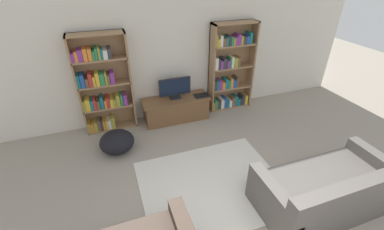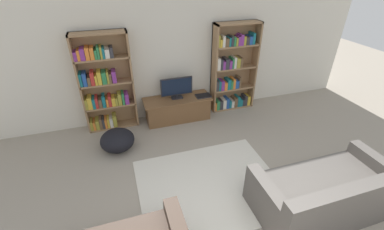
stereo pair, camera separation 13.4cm
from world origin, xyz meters
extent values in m
cube|color=silver|center=(0.00, 4.23, 1.30)|extent=(8.80, 0.06, 2.60)
cube|color=#93704C|center=(-1.88, 4.03, 1.00)|extent=(0.04, 0.30, 2.00)
cube|color=#93704C|center=(-0.89, 4.03, 1.00)|extent=(0.04, 0.30, 2.00)
cube|color=#93704C|center=(-1.39, 4.16, 1.00)|extent=(1.02, 0.04, 2.00)
cube|color=#93704C|center=(-1.39, 4.03, 1.98)|extent=(1.02, 0.30, 0.04)
cube|color=#93704C|center=(-1.39, 4.03, 0.02)|extent=(0.99, 0.30, 0.04)
cube|color=#9E9333|center=(-1.84, 4.02, 0.14)|extent=(0.05, 0.24, 0.20)
cube|color=orange|center=(-1.78, 4.02, 0.13)|extent=(0.04, 0.24, 0.18)
cube|color=#9E9333|center=(-1.72, 4.02, 0.14)|extent=(0.07, 0.24, 0.21)
cube|color=brown|center=(-1.65, 4.02, 0.15)|extent=(0.05, 0.24, 0.23)
cube|color=#333338|center=(-1.60, 4.02, 0.14)|extent=(0.04, 0.24, 0.21)
cube|color=orange|center=(-1.55, 4.02, 0.14)|extent=(0.04, 0.24, 0.20)
cube|color=gold|center=(-1.50, 4.02, 0.14)|extent=(0.04, 0.24, 0.20)
cube|color=silver|center=(-1.44, 4.02, 0.13)|extent=(0.06, 0.24, 0.20)
cube|color=#9E9333|center=(-1.36, 4.02, 0.16)|extent=(0.08, 0.24, 0.25)
cube|color=#93704C|center=(-1.39, 4.03, 0.52)|extent=(0.99, 0.30, 0.04)
cube|color=#9E9333|center=(-1.84, 4.02, 0.64)|extent=(0.05, 0.24, 0.21)
cube|color=gold|center=(-1.77, 4.02, 0.66)|extent=(0.08, 0.24, 0.24)
cube|color=#196B75|center=(-1.70, 4.02, 0.64)|extent=(0.05, 0.24, 0.21)
cube|color=#B72D28|center=(-1.64, 4.02, 0.65)|extent=(0.05, 0.24, 0.22)
cube|color=brown|center=(-1.58, 4.02, 0.62)|extent=(0.06, 0.24, 0.18)
cube|color=#196B75|center=(-1.51, 4.02, 0.65)|extent=(0.06, 0.24, 0.23)
cube|color=orange|center=(-1.44, 4.02, 0.62)|extent=(0.04, 0.24, 0.17)
cube|color=#B72D28|center=(-1.39, 4.02, 0.64)|extent=(0.06, 0.24, 0.22)
cube|color=gold|center=(-1.32, 4.02, 0.62)|extent=(0.07, 0.24, 0.18)
cube|color=#9E9333|center=(-1.26, 4.02, 0.62)|extent=(0.04, 0.24, 0.16)
cube|color=#9E9333|center=(-1.20, 4.02, 0.65)|extent=(0.07, 0.24, 0.23)
cube|color=#2D7F47|center=(-1.13, 4.02, 0.66)|extent=(0.05, 0.24, 0.24)
cube|color=#7F338C|center=(-1.05, 4.02, 0.64)|extent=(0.08, 0.24, 0.22)
cube|color=#93704C|center=(-1.39, 4.03, 1.02)|extent=(0.99, 0.30, 0.04)
cube|color=#196B75|center=(-1.84, 4.02, 1.16)|extent=(0.05, 0.24, 0.25)
cube|color=#234C99|center=(-1.77, 4.02, 1.16)|extent=(0.07, 0.24, 0.25)
cube|color=brown|center=(-1.70, 4.02, 1.12)|extent=(0.05, 0.24, 0.17)
cube|color=#B72D28|center=(-1.63, 4.02, 1.16)|extent=(0.07, 0.24, 0.25)
cube|color=gold|center=(-1.57, 4.02, 1.13)|extent=(0.04, 0.24, 0.18)
cube|color=gold|center=(-1.50, 4.02, 1.16)|extent=(0.07, 0.24, 0.25)
cube|color=#2D7F47|center=(-1.42, 4.02, 1.15)|extent=(0.08, 0.24, 0.23)
cube|color=#9E9333|center=(-1.35, 4.02, 1.15)|extent=(0.04, 0.24, 0.24)
cube|color=brown|center=(-1.30, 4.02, 1.13)|extent=(0.04, 0.24, 0.19)
cube|color=#7F338C|center=(-1.23, 4.02, 1.15)|extent=(0.08, 0.24, 0.22)
cube|color=#93704C|center=(-1.39, 4.03, 1.51)|extent=(0.99, 0.30, 0.04)
cube|color=#7F338C|center=(-1.83, 4.02, 1.61)|extent=(0.06, 0.24, 0.16)
cube|color=orange|center=(-1.77, 4.02, 1.63)|extent=(0.05, 0.24, 0.19)
cube|color=#7F338C|center=(-1.71, 4.02, 1.64)|extent=(0.08, 0.24, 0.21)
cube|color=orange|center=(-1.62, 4.02, 1.64)|extent=(0.07, 0.24, 0.22)
cube|color=orange|center=(-1.54, 4.02, 1.64)|extent=(0.07, 0.24, 0.22)
cube|color=#2D7F47|center=(-1.48, 4.02, 1.62)|extent=(0.04, 0.24, 0.17)
cube|color=#2D7F47|center=(-1.44, 4.02, 1.64)|extent=(0.04, 0.24, 0.22)
cube|color=#9E9333|center=(-1.39, 4.02, 1.64)|extent=(0.04, 0.24, 0.22)
cube|color=#196B75|center=(-1.35, 4.02, 1.63)|extent=(0.04, 0.24, 0.19)
cube|color=silver|center=(-1.28, 4.02, 1.61)|extent=(0.08, 0.24, 0.16)
cube|color=#333338|center=(-1.20, 4.02, 1.63)|extent=(0.06, 0.24, 0.19)
cube|color=#93704C|center=(0.89, 4.03, 1.00)|extent=(0.04, 0.30, 2.00)
cube|color=#93704C|center=(1.88, 4.03, 1.00)|extent=(0.04, 0.30, 2.00)
cube|color=#93704C|center=(1.38, 4.16, 1.00)|extent=(1.02, 0.04, 2.00)
cube|color=#93704C|center=(1.38, 4.03, 1.98)|extent=(1.02, 0.30, 0.04)
cube|color=#93704C|center=(1.38, 4.03, 0.02)|extent=(0.99, 0.30, 0.04)
cube|color=orange|center=(0.93, 4.02, 0.13)|extent=(0.04, 0.24, 0.19)
cube|color=#2D7F47|center=(0.99, 4.02, 0.15)|extent=(0.07, 0.24, 0.22)
cube|color=#333338|center=(1.07, 4.02, 0.14)|extent=(0.08, 0.24, 0.21)
cube|color=silver|center=(1.16, 4.02, 0.15)|extent=(0.08, 0.24, 0.23)
cube|color=#234C99|center=(1.24, 4.02, 0.16)|extent=(0.07, 0.24, 0.25)
cube|color=#196B75|center=(1.31, 4.02, 0.13)|extent=(0.05, 0.24, 0.18)
cube|color=silver|center=(1.37, 4.02, 0.12)|extent=(0.07, 0.24, 0.17)
cube|color=brown|center=(1.45, 4.02, 0.15)|extent=(0.08, 0.24, 0.23)
cube|color=#196B75|center=(1.52, 4.02, 0.16)|extent=(0.06, 0.24, 0.25)
cube|color=#196B75|center=(1.59, 4.02, 0.12)|extent=(0.07, 0.24, 0.17)
cube|color=#333338|center=(1.66, 4.02, 0.12)|extent=(0.04, 0.24, 0.17)
cube|color=#333338|center=(1.72, 4.02, 0.16)|extent=(0.06, 0.24, 0.24)
cube|color=gold|center=(1.79, 4.02, 0.15)|extent=(0.07, 0.24, 0.23)
cube|color=#93704C|center=(1.38, 4.03, 0.52)|extent=(0.99, 0.30, 0.04)
cube|color=#333338|center=(0.94, 4.02, 0.65)|extent=(0.07, 0.24, 0.23)
cube|color=#196B75|center=(1.01, 4.02, 0.64)|extent=(0.05, 0.24, 0.22)
cube|color=#7F338C|center=(1.08, 4.02, 0.64)|extent=(0.07, 0.24, 0.22)
cube|color=orange|center=(1.15, 4.02, 0.62)|extent=(0.07, 0.24, 0.18)
cube|color=#196B75|center=(1.23, 4.02, 0.65)|extent=(0.07, 0.24, 0.23)
cube|color=#2D7F47|center=(1.30, 4.02, 0.63)|extent=(0.05, 0.24, 0.20)
cube|color=orange|center=(1.36, 4.02, 0.65)|extent=(0.06, 0.24, 0.24)
cube|color=#234C99|center=(1.43, 4.02, 0.63)|extent=(0.08, 0.24, 0.19)
cube|color=brown|center=(1.51, 4.02, 0.66)|extent=(0.04, 0.24, 0.25)
cube|color=#93704C|center=(1.38, 4.03, 1.02)|extent=(0.99, 0.30, 0.04)
cube|color=silver|center=(0.95, 4.02, 1.16)|extent=(0.08, 0.24, 0.26)
cube|color=#333338|center=(1.02, 4.02, 1.15)|extent=(0.05, 0.24, 0.23)
cube|color=#7F338C|center=(1.08, 4.02, 1.13)|extent=(0.06, 0.24, 0.18)
cube|color=#333338|center=(1.15, 4.02, 1.15)|extent=(0.08, 0.24, 0.23)
cube|color=#7F338C|center=(1.23, 4.02, 1.12)|extent=(0.06, 0.24, 0.18)
cube|color=#2D7F47|center=(1.29, 4.02, 1.15)|extent=(0.04, 0.24, 0.23)
cube|color=silver|center=(1.34, 4.02, 1.16)|extent=(0.05, 0.24, 0.24)
cube|color=#9E9333|center=(1.42, 4.02, 1.14)|extent=(0.08, 0.24, 0.21)
cube|color=brown|center=(1.49, 4.02, 1.14)|extent=(0.06, 0.24, 0.22)
cube|color=#93704C|center=(1.38, 4.03, 1.51)|extent=(0.99, 0.30, 0.04)
cube|color=#9E9333|center=(0.93, 4.02, 1.66)|extent=(0.04, 0.24, 0.25)
cube|color=gold|center=(0.98, 4.02, 1.61)|extent=(0.05, 0.24, 0.16)
cube|color=silver|center=(1.03, 4.02, 1.65)|extent=(0.06, 0.24, 0.23)
cube|color=brown|center=(1.11, 4.02, 1.62)|extent=(0.08, 0.24, 0.17)
cube|color=#196B75|center=(1.17, 4.02, 1.62)|extent=(0.04, 0.24, 0.18)
cube|color=#333338|center=(1.23, 4.02, 1.64)|extent=(0.05, 0.24, 0.21)
cube|color=#2D7F47|center=(1.28, 4.02, 1.63)|extent=(0.04, 0.24, 0.18)
cube|color=#9E9333|center=(1.34, 4.02, 1.61)|extent=(0.04, 0.24, 0.16)
cube|color=#7F338C|center=(1.39, 4.02, 1.62)|extent=(0.05, 0.24, 0.18)
cube|color=#7F338C|center=(1.45, 4.02, 1.64)|extent=(0.07, 0.24, 0.22)
cube|color=#9E9333|center=(1.52, 4.02, 1.62)|extent=(0.05, 0.24, 0.18)
cube|color=#333338|center=(1.59, 4.02, 1.61)|extent=(0.07, 0.24, 0.16)
cube|color=#234C99|center=(1.66, 4.02, 1.62)|extent=(0.07, 0.24, 0.17)
cube|color=#196B75|center=(1.73, 4.02, 1.65)|extent=(0.06, 0.24, 0.24)
cube|color=brown|center=(0.00, 3.90, 0.24)|extent=(1.38, 0.51, 0.47)
cube|color=brown|center=(0.00, 3.90, 0.49)|extent=(1.46, 0.55, 0.04)
cube|color=black|center=(0.00, 3.92, 0.53)|extent=(0.24, 0.16, 0.03)
cylinder|color=black|center=(0.00, 3.92, 0.57)|extent=(0.04, 0.04, 0.05)
cube|color=black|center=(0.00, 3.92, 0.79)|extent=(0.69, 0.04, 0.39)
cube|color=black|center=(0.00, 3.90, 0.79)|extent=(0.64, 0.00, 0.35)
cube|color=#28282D|center=(0.57, 3.82, 0.52)|extent=(0.33, 0.22, 0.02)
cube|color=black|center=(0.57, 3.82, 0.54)|extent=(0.32, 0.21, 0.00)
cube|color=beige|center=(-0.04, 1.78, 0.01)|extent=(2.23, 1.84, 0.02)
cube|color=#56514C|center=(1.35, 0.93, 0.22)|extent=(2.00, 0.99, 0.45)
cube|color=#56514C|center=(1.35, 0.53, 0.63)|extent=(2.00, 0.18, 0.36)
cube|color=#56514C|center=(0.44, 0.93, 0.31)|extent=(0.18, 0.99, 0.63)
cube|color=#56514C|center=(2.26, 0.93, 0.31)|extent=(0.18, 0.99, 0.63)
ellipsoid|color=black|center=(-1.36, 3.19, 0.20)|extent=(0.63, 0.63, 0.39)
camera|label=1|loc=(-1.32, -0.87, 3.08)|focal=24.00mm
camera|label=2|loc=(-1.20, -0.92, 3.08)|focal=24.00mm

